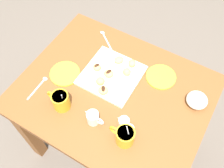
# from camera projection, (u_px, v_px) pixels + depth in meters

# --- Properties ---
(ground_plane) EXTENTS (8.00, 8.00, 0.00)m
(ground_plane) POSITION_uv_depth(u_px,v_px,m) (113.00, 141.00, 1.98)
(ground_plane) COLOR #665B51
(dining_table) EXTENTS (0.98, 0.79, 0.75)m
(dining_table) POSITION_uv_depth(u_px,v_px,m) (113.00, 104.00, 1.46)
(dining_table) COLOR brown
(dining_table) RESTS_ON ground_plane
(pastry_plate_square) EXTENTS (0.29, 0.29, 0.02)m
(pastry_plate_square) POSITION_uv_depth(u_px,v_px,m) (112.00, 75.00, 1.39)
(pastry_plate_square) COLOR white
(pastry_plate_square) RESTS_ON dining_table
(coffee_mug_mustard_left) EXTENTS (0.13, 0.09, 0.14)m
(coffee_mug_mustard_left) POSITION_uv_depth(u_px,v_px,m) (125.00, 136.00, 1.16)
(coffee_mug_mustard_left) COLOR gold
(coffee_mug_mustard_left) RESTS_ON dining_table
(coffee_mug_mustard_right) EXTENTS (0.13, 0.08, 0.15)m
(coffee_mug_mustard_right) POSITION_uv_depth(u_px,v_px,m) (60.00, 100.00, 1.25)
(coffee_mug_mustard_right) COLOR gold
(coffee_mug_mustard_right) RESTS_ON dining_table
(cream_pitcher_white) EXTENTS (0.10, 0.06, 0.07)m
(cream_pitcher_white) POSITION_uv_depth(u_px,v_px,m) (93.00, 117.00, 1.22)
(cream_pitcher_white) COLOR white
(cream_pitcher_white) RESTS_ON dining_table
(ice_cream_bowl) EXTENTS (0.11, 0.11, 0.08)m
(ice_cream_bowl) POSITION_uv_depth(u_px,v_px,m) (197.00, 100.00, 1.28)
(ice_cream_bowl) COLOR white
(ice_cream_bowl) RESTS_ON dining_table
(chocolate_sauce_pitcher) EXTENTS (0.09, 0.05, 0.06)m
(chocolate_sauce_pitcher) POSITION_uv_depth(u_px,v_px,m) (124.00, 123.00, 1.21)
(chocolate_sauce_pitcher) COLOR white
(chocolate_sauce_pitcher) RESTS_ON dining_table
(saucer_lime_left) EXTENTS (0.16, 0.16, 0.01)m
(saucer_lime_left) POSITION_uv_depth(u_px,v_px,m) (65.00, 74.00, 1.40)
(saucer_lime_left) COLOR #9EC633
(saucer_lime_left) RESTS_ON dining_table
(saucer_lime_right) EXTENTS (0.16, 0.16, 0.01)m
(saucer_lime_right) POSITION_uv_depth(u_px,v_px,m) (161.00, 77.00, 1.39)
(saucer_lime_right) COLOR #9EC633
(saucer_lime_right) RESTS_ON dining_table
(loose_spoon_near_saucer) EXTENTS (0.14, 0.10, 0.01)m
(loose_spoon_near_saucer) POSITION_uv_depth(u_px,v_px,m) (105.00, 38.00, 1.54)
(loose_spoon_near_saucer) COLOR silver
(loose_spoon_near_saucer) RESTS_ON dining_table
(loose_spoon_by_plate) EXTENTS (0.03, 0.16, 0.01)m
(loose_spoon_by_plate) POSITION_uv_depth(u_px,v_px,m) (40.00, 85.00, 1.36)
(loose_spoon_by_plate) COLOR silver
(loose_spoon_by_plate) RESTS_ON dining_table
(beignet_0) EXTENTS (0.05, 0.05, 0.04)m
(beignet_0) POSITION_uv_depth(u_px,v_px,m) (127.00, 72.00, 1.37)
(beignet_0) COLOR #E5B260
(beignet_0) RESTS_ON pastry_plate_square
(beignet_1) EXTENTS (0.05, 0.06, 0.03)m
(beignet_1) POSITION_uv_depth(u_px,v_px,m) (132.00, 63.00, 1.40)
(beignet_1) COLOR #E5B260
(beignet_1) RESTS_ON pastry_plate_square
(beignet_2) EXTENTS (0.07, 0.07, 0.03)m
(beignet_2) POSITION_uv_depth(u_px,v_px,m) (119.00, 60.00, 1.42)
(beignet_2) COLOR #E5B260
(beignet_2) RESTS_ON pastry_plate_square
(beignet_3) EXTENTS (0.07, 0.07, 0.03)m
(beignet_3) POSITION_uv_depth(u_px,v_px,m) (103.00, 90.00, 1.31)
(beignet_3) COLOR #E5B260
(beignet_3) RESTS_ON pastry_plate_square
(chocolate_drizzle_3) EXTENTS (0.03, 0.04, 0.00)m
(chocolate_drizzle_3) POSITION_uv_depth(u_px,v_px,m) (103.00, 89.00, 1.30)
(chocolate_drizzle_3) COLOR #381E11
(chocolate_drizzle_3) RESTS_ON beignet_3
(beignet_4) EXTENTS (0.06, 0.06, 0.04)m
(beignet_4) POSITION_uv_depth(u_px,v_px,m) (100.00, 81.00, 1.34)
(beignet_4) COLOR #E5B260
(beignet_4) RESTS_ON pastry_plate_square
(beignet_5) EXTENTS (0.06, 0.06, 0.03)m
(beignet_5) POSITION_uv_depth(u_px,v_px,m) (109.00, 74.00, 1.36)
(beignet_5) COLOR #E5B260
(beignet_5) RESTS_ON pastry_plate_square
(chocolate_drizzle_5) EXTENTS (0.03, 0.04, 0.00)m
(chocolate_drizzle_5) POSITION_uv_depth(u_px,v_px,m) (109.00, 72.00, 1.35)
(chocolate_drizzle_5) COLOR #381E11
(chocolate_drizzle_5) RESTS_ON beignet_5
(beignet_6) EXTENTS (0.06, 0.06, 0.03)m
(beignet_6) POSITION_uv_depth(u_px,v_px,m) (97.00, 67.00, 1.39)
(beignet_6) COLOR #E5B260
(beignet_6) RESTS_ON pastry_plate_square
(chocolate_drizzle_6) EXTENTS (0.03, 0.04, 0.00)m
(chocolate_drizzle_6) POSITION_uv_depth(u_px,v_px,m) (97.00, 65.00, 1.37)
(chocolate_drizzle_6) COLOR #381E11
(chocolate_drizzle_6) RESTS_ON beignet_6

